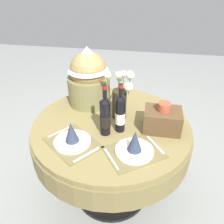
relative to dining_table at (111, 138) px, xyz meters
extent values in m
plane|color=gray|center=(0.00, 0.00, -0.60)|extent=(8.00, 8.00, 0.00)
cylinder|color=olive|center=(0.00, 0.00, 0.12)|extent=(1.15, 1.15, 0.04)
cylinder|color=olive|center=(0.00, 0.00, 0.01)|extent=(1.17, 1.17, 0.17)
cylinder|color=black|center=(0.00, 0.00, -0.24)|extent=(0.12, 0.12, 0.67)
cylinder|color=black|center=(0.00, 0.00, -0.59)|extent=(0.63, 0.63, 0.03)
cube|color=brown|center=(-0.21, -0.26, 0.14)|extent=(0.43, 0.42, 0.00)
cylinder|color=white|center=(-0.21, -0.26, 0.15)|extent=(0.24, 0.24, 0.02)
cone|color=#2D384C|center=(-0.21, -0.26, 0.23)|extent=(0.09, 0.09, 0.14)
cube|color=silver|center=(-0.33, -0.16, 0.14)|extent=(0.13, 0.16, 0.00)
cube|color=silver|center=(-0.09, -0.36, 0.14)|extent=(0.13, 0.16, 0.00)
cube|color=brown|center=(0.19, -0.28, 0.14)|extent=(0.43, 0.41, 0.00)
cylinder|color=white|center=(0.19, -0.28, 0.15)|extent=(0.24, 0.24, 0.02)
cone|color=#2D384C|center=(0.19, -0.28, 0.23)|extent=(0.09, 0.09, 0.14)
cube|color=silver|center=(0.06, -0.37, 0.14)|extent=(0.12, 0.16, 0.00)
cube|color=silver|center=(0.32, -0.19, 0.14)|extent=(0.12, 0.17, 0.00)
cylinder|color=#332819|center=(0.04, 0.10, 0.25)|extent=(0.10, 0.10, 0.22)
sphere|color=beige|center=(0.11, 0.04, 0.42)|extent=(0.06, 0.06, 0.06)
cylinder|color=#4C7038|center=(0.11, 0.04, 0.38)|extent=(0.01, 0.01, 0.04)
sphere|color=beige|center=(0.02, 0.21, 0.40)|extent=(0.04, 0.04, 0.04)
cylinder|color=#4C7038|center=(0.02, 0.21, 0.37)|extent=(0.01, 0.01, 0.03)
sphere|color=beige|center=(-0.05, 0.11, 0.47)|extent=(0.05, 0.05, 0.05)
cylinder|color=#4C7038|center=(-0.05, 0.11, 0.41)|extent=(0.01, 0.01, 0.09)
sphere|color=beige|center=(0.06, 0.15, 0.47)|extent=(0.05, 0.05, 0.05)
cylinder|color=#4C7038|center=(0.06, 0.15, 0.41)|extent=(0.01, 0.01, 0.10)
sphere|color=beige|center=(0.03, 0.12, 0.47)|extent=(0.05, 0.05, 0.05)
cylinder|color=#4C7038|center=(0.03, 0.12, 0.41)|extent=(0.01, 0.01, 0.10)
sphere|color=beige|center=(0.11, 0.16, 0.46)|extent=(0.06, 0.06, 0.06)
cylinder|color=#4C7038|center=(0.11, 0.16, 0.40)|extent=(0.01, 0.01, 0.08)
cylinder|color=black|center=(-0.02, -0.12, 0.26)|extent=(0.07, 0.07, 0.25)
cylinder|color=black|center=(-0.02, -0.12, 0.24)|extent=(0.07, 0.07, 0.08)
cone|color=black|center=(-0.02, -0.12, 0.40)|extent=(0.07, 0.07, 0.03)
cylinder|color=black|center=(-0.02, -0.12, 0.46)|extent=(0.03, 0.03, 0.08)
cylinder|color=maroon|center=(-0.02, -0.12, 0.49)|extent=(0.03, 0.03, 0.02)
cylinder|color=black|center=(0.07, -0.07, 0.26)|extent=(0.07, 0.07, 0.25)
cylinder|color=silver|center=(0.07, -0.07, 0.24)|extent=(0.07, 0.07, 0.08)
cone|color=black|center=(0.07, -0.07, 0.40)|extent=(0.07, 0.07, 0.03)
cylinder|color=black|center=(0.07, -0.07, 0.45)|extent=(0.03, 0.03, 0.08)
cylinder|color=maroon|center=(0.07, -0.07, 0.48)|extent=(0.03, 0.03, 0.02)
cylinder|color=olive|center=(-0.23, 0.28, 0.25)|extent=(0.34, 0.34, 0.23)
sphere|color=#9E7F4C|center=(-0.23, 0.28, 0.42)|extent=(0.29, 0.29, 0.29)
cone|color=silver|center=(-0.23, 0.28, 0.52)|extent=(0.32, 0.32, 0.19)
cube|color=brown|center=(0.36, -0.01, 0.21)|extent=(0.25, 0.19, 0.15)
cylinder|color=#B24C33|center=(0.36, -0.01, 0.32)|extent=(0.09, 0.09, 0.06)
camera|label=1|loc=(0.24, -1.37, 1.12)|focal=37.25mm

